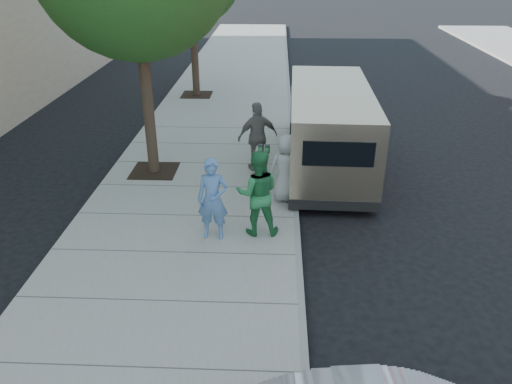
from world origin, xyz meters
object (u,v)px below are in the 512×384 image
van (329,127)px  person_officer (213,199)px  person_green_shirt (258,193)px  person_gray_shirt (286,168)px  parking_meter (264,159)px  person_striped_polo (258,137)px

van → person_officer: (-2.66, -4.00, -0.18)m
van → person_green_shirt: 4.17m
van → person_gray_shirt: (-1.17, -2.24, -0.24)m
parking_meter → person_officer: person_officer is taller
parking_meter → person_officer: (-0.97, -2.00, -0.07)m
van → person_gray_shirt: van is taller
person_officer → parking_meter: bearing=67.0°
parking_meter → person_officer: size_ratio=0.74×
person_gray_shirt → parking_meter: bearing=-34.6°
parking_meter → person_green_shirt: person_green_shirt is taller
parking_meter → van: (1.69, 2.00, 0.11)m
person_officer → person_green_shirt: (0.89, 0.22, 0.05)m
van → person_gray_shirt: size_ratio=3.79×
parking_meter → person_officer: 2.22m
person_officer → person_green_shirt: bearing=16.5°
person_striped_polo → person_officer: bearing=56.8°
parking_meter → person_striped_polo: 1.54m
van → parking_meter: bearing=-128.8°
person_officer → person_striped_polo: (0.76, 3.53, 0.06)m
person_officer → person_gray_shirt: person_officer is taller
van → person_striped_polo: 1.96m
person_green_shirt → person_striped_polo: person_striped_polo is taller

